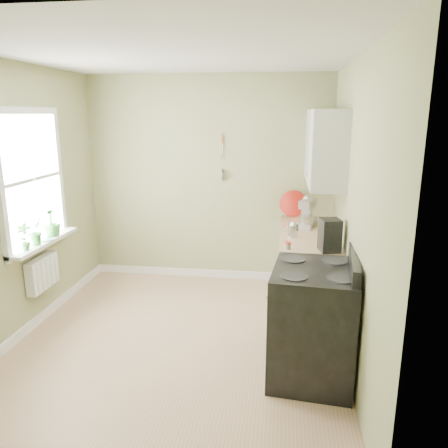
# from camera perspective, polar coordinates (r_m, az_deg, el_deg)

# --- Properties ---
(floor) EXTENTS (3.20, 3.60, 0.02)m
(floor) POSITION_cam_1_polar(r_m,az_deg,el_deg) (4.55, -5.97, -15.01)
(floor) COLOR #A57C5C
(floor) RESTS_ON ground
(ceiling) EXTENTS (3.20, 3.60, 0.02)m
(ceiling) POSITION_cam_1_polar(r_m,az_deg,el_deg) (4.00, -7.03, 21.36)
(ceiling) COLOR white
(ceiling) RESTS_ON wall_back
(wall_back) EXTENTS (3.20, 0.02, 2.70)m
(wall_back) POSITION_cam_1_polar(r_m,az_deg,el_deg) (5.81, -2.11, 5.74)
(wall_back) COLOR #949867
(wall_back) RESTS_ON floor
(wall_left) EXTENTS (0.02, 3.60, 2.70)m
(wall_left) POSITION_cam_1_polar(r_m,az_deg,el_deg) (4.72, -25.80, 2.35)
(wall_left) COLOR #949867
(wall_left) RESTS_ON floor
(wall_right) EXTENTS (0.02, 3.60, 2.70)m
(wall_right) POSITION_cam_1_polar(r_m,az_deg,el_deg) (3.99, 16.58, 1.24)
(wall_right) COLOR #949867
(wall_right) RESTS_ON floor
(base_cabinets) EXTENTS (0.60, 1.60, 0.87)m
(base_cabinets) POSITION_cam_1_polar(r_m,az_deg,el_deg) (5.17, 10.83, -6.07)
(base_cabinets) COLOR silver
(base_cabinets) RESTS_ON floor
(countertop) EXTENTS (0.64, 1.60, 0.04)m
(countertop) POSITION_cam_1_polar(r_m,az_deg,el_deg) (5.03, 10.96, -1.20)
(countertop) COLOR tan
(countertop) RESTS_ON base_cabinets
(upper_cabinets) EXTENTS (0.35, 1.40, 0.80)m
(upper_cabinets) POSITION_cam_1_polar(r_m,az_deg,el_deg) (4.98, 13.00, 9.77)
(upper_cabinets) COLOR silver
(upper_cabinets) RESTS_ON wall_right
(window) EXTENTS (0.06, 1.14, 1.44)m
(window) POSITION_cam_1_polar(r_m,az_deg,el_deg) (4.92, -23.89, 5.36)
(window) COLOR white
(window) RESTS_ON wall_left
(window_sill) EXTENTS (0.18, 1.14, 0.04)m
(window_sill) POSITION_cam_1_polar(r_m,az_deg,el_deg) (5.02, -22.42, -2.20)
(window_sill) COLOR white
(window_sill) RESTS_ON wall_left
(radiator) EXTENTS (0.12, 0.50, 0.35)m
(radiator) POSITION_cam_1_polar(r_m,az_deg,el_deg) (5.09, -22.64, -5.90)
(radiator) COLOR white
(radiator) RESTS_ON wall_left
(wall_utensils) EXTENTS (0.02, 0.14, 0.58)m
(wall_utensils) POSITION_cam_1_polar(r_m,az_deg,el_deg) (5.72, -0.18, 7.79)
(wall_utensils) COLOR tan
(wall_utensils) RESTS_ON wall_back
(stove) EXTENTS (0.77, 0.86, 1.10)m
(stove) POSITION_cam_1_polar(r_m,az_deg,el_deg) (3.85, 11.57, -12.46)
(stove) COLOR black
(stove) RESTS_ON floor
(stand_mixer) EXTENTS (0.27, 0.33, 0.36)m
(stand_mixer) POSITION_cam_1_polar(r_m,az_deg,el_deg) (5.18, 10.79, 1.24)
(stand_mixer) COLOR #B2B2B7
(stand_mixer) RESTS_ON countertop
(kettle) EXTENTS (0.17, 0.10, 0.17)m
(kettle) POSITION_cam_1_polar(r_m,az_deg,el_deg) (4.75, 8.94, -0.70)
(kettle) COLOR silver
(kettle) RESTS_ON countertop
(coffee_maker) EXTENTS (0.22, 0.23, 0.32)m
(coffee_maker) POSITION_cam_1_polar(r_m,az_deg,el_deg) (4.33, 13.61, -1.52)
(coffee_maker) COLOR black
(coffee_maker) RESTS_ON countertop
(red_tray) EXTENTS (0.35, 0.12, 0.35)m
(red_tray) POSITION_cam_1_polar(r_m,az_deg,el_deg) (5.68, 9.02, 2.66)
(red_tray) COLOR #B21E14
(red_tray) RESTS_ON countertop
(jar) EXTENTS (0.07, 0.07, 0.07)m
(jar) POSITION_cam_1_polar(r_m,az_deg,el_deg) (4.34, 8.29, -2.80)
(jar) COLOR #B1A889
(jar) RESTS_ON countertop
(plant_a) EXTENTS (0.17, 0.14, 0.28)m
(plant_a) POSITION_cam_1_polar(r_m,az_deg,el_deg) (4.68, -24.64, -1.52)
(plant_a) COLOR #2D6D29
(plant_a) RESTS_ON window_sill
(plant_b) EXTENTS (0.15, 0.17, 0.28)m
(plant_b) POSITION_cam_1_polar(r_m,az_deg,el_deg) (4.85, -23.36, -0.86)
(plant_b) COLOR #2D6D29
(plant_b) RESTS_ON window_sill
(plant_c) EXTENTS (0.21, 0.21, 0.32)m
(plant_c) POSITION_cam_1_polar(r_m,az_deg,el_deg) (5.11, -21.59, 0.25)
(plant_c) COLOR #2D6D29
(plant_c) RESTS_ON window_sill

